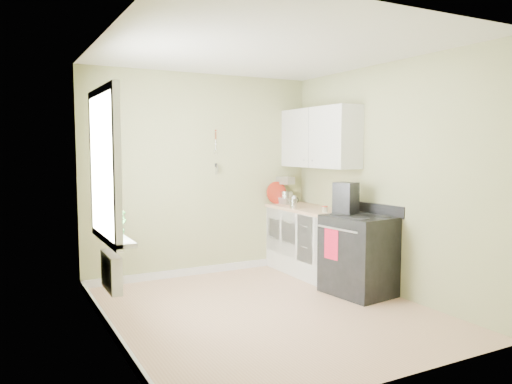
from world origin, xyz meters
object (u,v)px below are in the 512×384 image
stove (360,254)px  kettle (294,202)px  stand_mixer (283,191)px  coffee_maker (346,199)px

stove → kettle: (-0.23, 1.10, 0.53)m
stand_mixer → coffee_maker: size_ratio=1.10×
coffee_maker → kettle: bearing=103.6°
kettle → stand_mixer: bearing=71.4°
stove → kettle: bearing=101.8°
stand_mixer → coffee_maker: stand_mixer is taller
stove → coffee_maker: coffee_maker is taller
stand_mixer → kettle: stand_mixer is taller
stand_mixer → kettle: 0.64m
stove → kettle: size_ratio=6.14×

